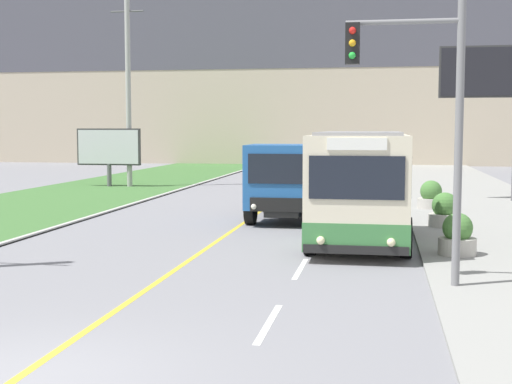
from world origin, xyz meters
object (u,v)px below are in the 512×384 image
at_px(planter_round_near, 457,236).
at_px(planter_round_second, 445,212).
at_px(city_bus, 360,189).
at_px(billboard_small, 109,148).
at_px(planter_round_third, 431,196).
at_px(dump_truck, 289,183).
at_px(traffic_light_mast, 424,106).
at_px(utility_pole_far, 128,87).

relative_size(planter_round_near, planter_round_second, 0.96).
relative_size(city_bus, billboard_small, 1.65).
relative_size(billboard_small, planter_round_third, 3.28).
xyz_separation_m(dump_truck, planter_round_third, (4.99, 4.22, -0.77)).
distance_m(planter_round_second, planter_round_third, 5.15).
distance_m(city_bus, planter_round_third, 9.27).
xyz_separation_m(traffic_light_mast, planter_round_second, (1.19, 8.67, -3.04)).
relative_size(utility_pole_far, billboard_small, 2.99).
bearing_deg(planter_round_second, dump_truck, 169.68).
bearing_deg(utility_pole_far, dump_truck, -50.91).
distance_m(dump_truck, utility_pole_far, 16.79).
relative_size(dump_truck, planter_round_third, 5.64).
distance_m(utility_pole_far, billboard_small, 3.44).
distance_m(city_bus, utility_pole_far, 21.86).
relative_size(planter_round_near, planter_round_third, 0.96).
height_order(utility_pole_far, planter_round_second, utility_pole_far).
relative_size(dump_truck, utility_pole_far, 0.58).
bearing_deg(city_bus, billboard_small, 129.01).
bearing_deg(dump_truck, utility_pole_far, 129.09).
bearing_deg(traffic_light_mast, utility_pole_far, 122.48).
distance_m(billboard_small, planter_round_second, 21.30).
bearing_deg(planter_round_near, planter_round_second, 88.54).
relative_size(dump_truck, planter_round_near, 5.89).
relative_size(billboard_small, planter_round_near, 3.42).
bearing_deg(dump_truck, planter_round_near, -50.85).
xyz_separation_m(utility_pole_far, planter_round_near, (15.22, -18.72, -4.81)).
bearing_deg(city_bus, planter_round_near, -30.33).
bearing_deg(planter_round_second, traffic_light_mast, -97.79).
relative_size(planter_round_second, planter_round_third, 1.00).
bearing_deg(planter_round_second, billboard_small, 140.77).
distance_m(traffic_light_mast, planter_round_third, 14.19).
relative_size(billboard_small, planter_round_second, 3.29).
bearing_deg(planter_round_second, planter_round_near, -91.46).
height_order(billboard_small, planter_round_near, billboard_small).
height_order(traffic_light_mast, planter_round_second, traffic_light_mast).
xyz_separation_m(billboard_small, planter_round_near, (16.32, -18.58, -1.56)).
height_order(billboard_small, planter_round_third, billboard_small).
relative_size(utility_pole_far, planter_round_near, 10.24).
distance_m(utility_pole_far, planter_round_third, 18.08).
height_order(planter_round_second, planter_round_third, planter_round_third).
bearing_deg(planter_round_near, billboard_small, 131.30).
xyz_separation_m(utility_pole_far, planter_round_third, (15.26, -8.42, -4.80)).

